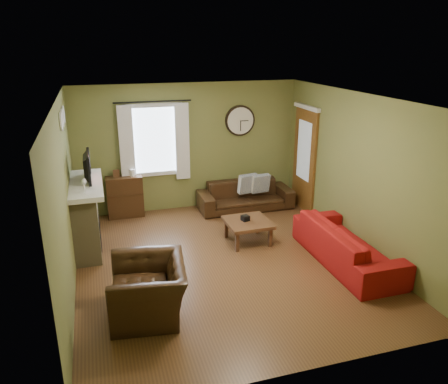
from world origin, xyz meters
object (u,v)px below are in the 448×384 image
object	(u,v)px
coffee_table	(248,231)
sofa_brown	(245,195)
armchair	(148,289)
bookshelf	(125,197)
sofa_red	(347,244)

from	to	relation	value
coffee_table	sofa_brown	bearing A→B (deg)	72.16
armchair	coffee_table	xyz separation A→B (m)	(1.94, 1.64, -0.15)
bookshelf	sofa_brown	size ratio (longest dim) A/B	0.43
armchair	sofa_red	bearing A→B (deg)	105.38
sofa_brown	coffee_table	distance (m)	1.64
sofa_red	coffee_table	distance (m)	1.71
bookshelf	sofa_brown	world-z (taller)	bookshelf
bookshelf	sofa_red	bearing A→B (deg)	-42.92
bookshelf	sofa_brown	xyz separation A→B (m)	(2.45, -0.28, -0.13)
sofa_red	coffee_table	world-z (taller)	sofa_red
bookshelf	sofa_brown	bearing A→B (deg)	-6.42
sofa_brown	coffee_table	xyz separation A→B (m)	(-0.50, -1.56, -0.09)
bookshelf	coffee_table	size ratio (longest dim) A/B	1.11
bookshelf	sofa_red	distance (m)	4.39
bookshelf	coffee_table	xyz separation A→B (m)	(1.95, -1.83, -0.22)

